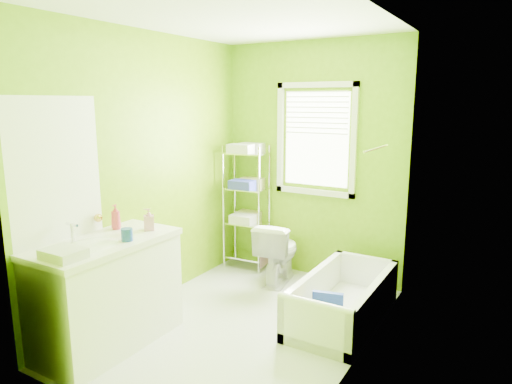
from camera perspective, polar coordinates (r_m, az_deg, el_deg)
The scene contains 9 objects.
ground at distance 4.24m, azimuth -1.68°, elevation -16.21°, with size 2.90×2.90×0.00m, color silver.
room_envelope at distance 3.79m, azimuth -1.82°, elevation 5.03°, with size 2.14×2.94×2.62m.
window at distance 5.02m, azimuth 7.51°, elevation 7.25°, with size 0.92×0.05×1.22m.
door at distance 3.88m, azimuth -23.16°, elevation -3.97°, with size 0.09×0.80×2.00m.
right_wall_decor at distance 3.37m, azimuth 13.06°, elevation 0.06°, with size 0.04×1.48×1.17m.
bathtub at distance 4.30m, azimuth 10.60°, elevation -13.89°, with size 0.64×1.36×0.44m.
toilet at distance 5.04m, azimuth 2.78°, elevation -7.45°, with size 0.38×0.67×0.68m, color white.
vanity at distance 3.93m, azimuth -18.16°, elevation -11.57°, with size 0.60×1.18×1.10m.
wire_shelf_unit at distance 5.32m, azimuth -1.07°, elevation -0.20°, with size 0.52×0.41×1.48m.
Camera 1 is at (2.02, -3.17, 1.96)m, focal length 32.00 mm.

